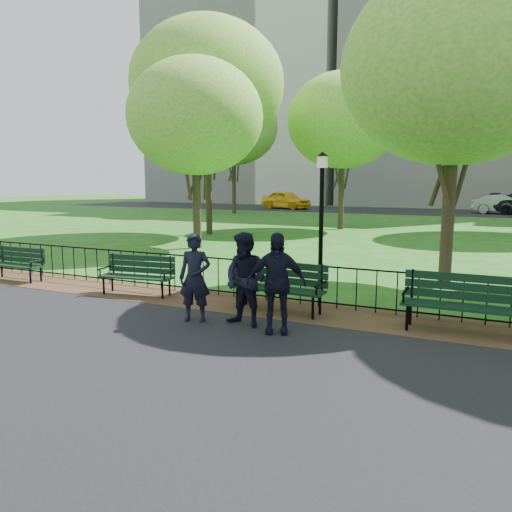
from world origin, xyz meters
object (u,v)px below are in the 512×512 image
at_px(taxi, 286,200).
at_px(tree_far_w, 234,127).
at_px(tree_mid_w, 207,85).
at_px(person_left, 195,278).
at_px(park_bench_main, 260,277).
at_px(person_mid, 246,280).
at_px(park_bench_right_a, 462,297).
at_px(lamppost, 321,215).
at_px(person_right, 276,283).
at_px(sedan_silver, 505,204).
at_px(tree_near_w, 195,117).
at_px(park_bench_left_a, 138,271).
at_px(tree_far_c, 343,121).
at_px(park_bench_left_b, 18,260).
at_px(tree_near_e, 457,67).

bearing_deg(taxi, tree_far_w, -172.99).
bearing_deg(tree_mid_w, person_left, -60.58).
bearing_deg(park_bench_main, tree_far_w, 121.58).
height_order(tree_mid_w, taxi, tree_mid_w).
bearing_deg(person_mid, tree_far_w, 129.27).
height_order(park_bench_right_a, person_mid, person_mid).
height_order(lamppost, taxi, lamppost).
xyz_separation_m(person_right, taxi, (-13.32, 33.93, -0.08)).
relative_size(park_bench_right_a, person_right, 1.12).
height_order(person_right, sedan_silver, person_right).
bearing_deg(person_mid, person_right, 0.53).
relative_size(lamppost, tree_near_w, 0.46).
distance_m(park_bench_left_a, park_bench_right_a, 6.95).
xyz_separation_m(tree_far_c, person_left, (2.32, -18.34, -4.83)).
height_order(park_bench_main, tree_far_w, tree_far_w).
height_order(park_bench_main, lamppost, lamppost).
xyz_separation_m(tree_mid_w, taxi, (-4.28, 20.81, -6.16)).
distance_m(park_bench_left_b, sedan_silver, 35.46).
relative_size(park_bench_left_b, lamppost, 0.51).
bearing_deg(park_bench_right_a, sedan_silver, 87.49).
xyz_separation_m(tree_near_e, tree_far_c, (-6.30, 12.91, 0.37)).
bearing_deg(person_left, sedan_silver, 63.91).
relative_size(tree_mid_w, sedan_silver, 2.26).
distance_m(tree_far_w, person_left, 30.33).
bearing_deg(tree_far_c, tree_near_w, -107.52).
height_order(park_bench_main, park_bench_right_a, park_bench_right_a).
bearing_deg(tree_near_e, sedan_silver, 86.25).
bearing_deg(tree_mid_w, park_bench_left_a, -66.94).
distance_m(tree_near_e, tree_far_c, 14.38).
relative_size(park_bench_left_b, sedan_silver, 0.38).
height_order(park_bench_left_a, person_left, person_left).
relative_size(park_bench_left_b, tree_near_w, 0.23).
relative_size(tree_near_e, sedan_silver, 1.72).
bearing_deg(tree_near_w, park_bench_main, -50.66).
distance_m(park_bench_main, tree_near_e, 7.00).
bearing_deg(tree_mid_w, tree_far_w, 112.91).
bearing_deg(tree_far_c, park_bench_main, -79.79).
xyz_separation_m(park_bench_left_b, park_bench_right_a, (10.91, 0.04, 0.10)).
height_order(park_bench_left_a, tree_far_w, tree_far_w).
bearing_deg(lamppost, tree_mid_w, 132.86).
height_order(park_bench_right_a, tree_mid_w, tree_mid_w).
distance_m(park_bench_right_a, tree_mid_w, 17.92).
xyz_separation_m(park_bench_left_b, lamppost, (7.56, 2.50, 1.26)).
relative_size(park_bench_main, person_mid, 1.21).
distance_m(tree_mid_w, taxi, 22.12).
bearing_deg(person_right, sedan_silver, 62.51).
relative_size(tree_near_e, taxi, 1.62).
bearing_deg(park_bench_right_a, taxi, 116.30).
height_order(park_bench_left_b, tree_near_w, tree_near_w).
relative_size(tree_far_w, person_right, 5.37).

